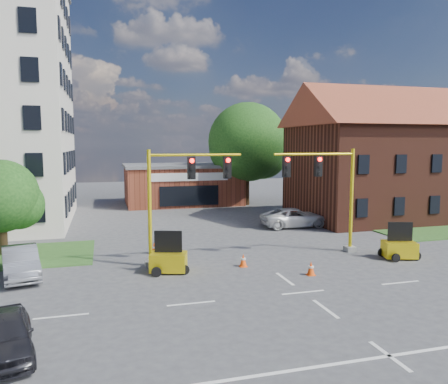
# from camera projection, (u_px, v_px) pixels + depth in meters

# --- Properties ---
(ground) EXTENTS (120.00, 120.00, 0.00)m
(ground) POSITION_uv_depth(u_px,v_px,m) (303.00, 292.00, 19.14)
(ground) COLOR #404042
(ground) RESTS_ON ground
(lane_markings) EXTENTS (60.00, 36.00, 0.01)m
(lane_markings) POSITION_uv_depth(u_px,v_px,m) (339.00, 318.00, 16.27)
(lane_markings) COLOR white
(lane_markings) RESTS_ON ground
(brick_shop) EXTENTS (12.40, 8.40, 4.30)m
(brick_shop) POSITION_uv_depth(u_px,v_px,m) (182.00, 184.00, 47.61)
(brick_shop) COLOR brown
(brick_shop) RESTS_ON ground
(townhouse_row) EXTENTS (21.00, 11.00, 11.50)m
(townhouse_row) POSITION_uv_depth(u_px,v_px,m) (410.00, 150.00, 38.61)
(townhouse_row) COLOR #4D2317
(townhouse_row) RESTS_ON ground
(tree_large) EXTENTS (8.74, 8.32, 10.84)m
(tree_large) POSITION_uv_depth(u_px,v_px,m) (251.00, 145.00, 46.21)
(tree_large) COLOR #3D2B16
(tree_large) RESTS_ON ground
(tree_nw_front) EXTENTS (4.42, 4.21, 5.61)m
(tree_nw_front) POSITION_uv_depth(u_px,v_px,m) (6.00, 198.00, 25.22)
(tree_nw_front) COLOR #3D2B16
(tree_nw_front) RESTS_ON ground
(signal_mast_west) EXTENTS (5.30, 0.60, 6.20)m
(signal_mast_west) POSITION_uv_depth(u_px,v_px,m) (180.00, 192.00, 23.29)
(signal_mast_west) COLOR gray
(signal_mast_west) RESTS_ON ground
(signal_mast_east) EXTENTS (5.30, 0.60, 6.20)m
(signal_mast_east) POSITION_uv_depth(u_px,v_px,m) (327.00, 188.00, 25.62)
(signal_mast_east) COLOR gray
(signal_mast_east) RESTS_ON ground
(trailer_west) EXTENTS (2.06, 1.67, 2.04)m
(trailer_west) POSITION_uv_depth(u_px,v_px,m) (169.00, 260.00, 22.08)
(trailer_west) COLOR yellow
(trailer_west) RESTS_ON ground
(trailer_east) EXTENTS (2.01, 1.62, 2.00)m
(trailer_east) POSITION_uv_depth(u_px,v_px,m) (399.00, 248.00, 24.74)
(trailer_east) COLOR yellow
(trailer_east) RESTS_ON ground
(cone_a) EXTENTS (0.40, 0.40, 0.70)m
(cone_a) POSITION_uv_depth(u_px,v_px,m) (243.00, 260.00, 23.13)
(cone_a) COLOR #FF4E0D
(cone_a) RESTS_ON ground
(cone_b) EXTENTS (0.40, 0.40, 0.70)m
(cone_b) POSITION_uv_depth(u_px,v_px,m) (154.00, 249.00, 25.73)
(cone_b) COLOR #FF4E0D
(cone_b) RESTS_ON ground
(cone_c) EXTENTS (0.40, 0.40, 0.70)m
(cone_c) POSITION_uv_depth(u_px,v_px,m) (311.00, 269.00, 21.61)
(cone_c) COLOR #FF4E0D
(cone_c) RESTS_ON ground
(cone_d) EXTENTS (0.40, 0.40, 0.70)m
(cone_d) POSITION_uv_depth(u_px,v_px,m) (390.00, 248.00, 25.86)
(cone_d) COLOR #FF4E0D
(cone_d) RESTS_ON ground
(pickup_white) EXTENTS (5.38, 2.57, 1.48)m
(pickup_white) POSITION_uv_depth(u_px,v_px,m) (295.00, 218.00, 34.19)
(pickup_white) COLOR silver
(pickup_white) RESTS_ON ground
(sedan_dark) EXTENTS (2.34, 4.19, 1.35)m
(sedan_dark) POSITION_uv_depth(u_px,v_px,m) (5.00, 335.00, 13.34)
(sedan_dark) COLOR black
(sedan_dark) RESTS_ON ground
(sedan_silver_front) EXTENTS (2.53, 4.76, 1.49)m
(sedan_silver_front) POSITION_uv_depth(u_px,v_px,m) (20.00, 262.00, 21.26)
(sedan_silver_front) COLOR #97999E
(sedan_silver_front) RESTS_ON ground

